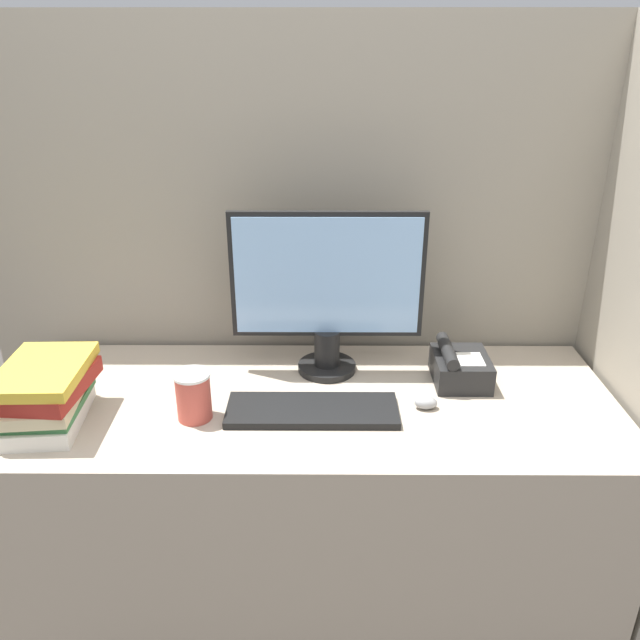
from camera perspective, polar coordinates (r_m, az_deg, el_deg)
The scene contains 9 objects.
cubicle_panel_rear at distance 2.02m, azimuth -0.52°, elevation 1.20°, with size 2.09×0.04×1.74m.
cubicle_panel_right at distance 1.92m, azimuth 26.73°, elevation -2.94°, with size 0.04×0.72×1.74m.
desk at distance 1.97m, azimuth -0.62°, elevation -16.55°, with size 1.69×0.66×0.75m.
monitor at distance 1.79m, azimuth 0.67°, elevation 2.45°, with size 0.56×0.17×0.49m.
keyboard at distance 1.68m, azimuth -0.56°, elevation -8.26°, with size 0.46×0.16×0.02m.
mouse at distance 1.72m, azimuth 9.66°, elevation -7.48°, with size 0.06×0.04×0.03m.
coffee_cup at distance 1.67m, azimuth -11.49°, elevation -6.80°, with size 0.10×0.10×0.13m.
book_stack at distance 1.75m, azimuth -23.89°, elevation -6.24°, with size 0.22×0.29×0.16m.
desk_telephone at distance 1.86m, azimuth 12.64°, elevation -4.22°, with size 0.16×0.18×0.12m.
Camera 1 is at (0.03, -1.16, 1.66)m, focal length 35.00 mm.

